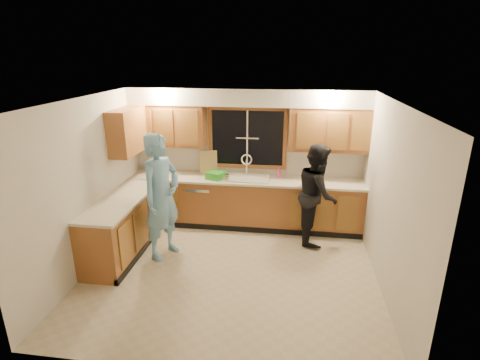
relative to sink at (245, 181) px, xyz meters
name	(u,v)px	position (x,y,z in m)	size (l,w,h in m)	color
floor	(231,271)	(0.00, -1.60, -0.86)	(4.20, 4.20, 0.00)	#C2B295
ceiling	(230,100)	(0.00, -1.60, 1.64)	(4.20, 4.20, 0.00)	white
wall_back	(247,156)	(0.00, 0.30, 0.39)	(4.20, 4.20, 0.00)	beige
wall_left	(88,185)	(-2.10, -1.60, 0.39)	(3.80, 3.80, 0.00)	beige
wall_right	(389,200)	(2.10, -1.60, 0.39)	(3.80, 3.80, 0.00)	beige
base_cabinets_back	(245,203)	(0.00, 0.00, -0.42)	(4.20, 0.60, 0.88)	#9A5A2C
base_cabinets_left	(123,227)	(-1.80, -1.25, -0.42)	(0.60, 1.90, 0.88)	#9A5A2C
countertop_back	(245,180)	(0.00, -0.02, 0.04)	(4.20, 0.63, 0.04)	beige
countertop_left	(121,200)	(-1.79, -1.25, 0.04)	(0.63, 1.90, 0.04)	beige
upper_cabinets_left	(168,125)	(-1.43, 0.13, 0.96)	(1.35, 0.33, 0.75)	#9A5A2C
upper_cabinets_right	(329,130)	(1.43, 0.13, 0.96)	(1.35, 0.33, 0.75)	#9A5A2C
upper_cabinets_return	(127,131)	(-1.94, -0.48, 0.96)	(0.33, 0.90, 0.75)	#9A5A2C
soffit	(246,97)	(0.00, 0.12, 1.49)	(4.20, 0.35, 0.30)	silver
window_frame	(247,138)	(0.00, 0.29, 0.74)	(1.44, 0.03, 1.14)	black
sink	(245,181)	(0.00, 0.00, 0.00)	(0.86, 0.52, 0.57)	silver
dishwasher	(200,202)	(-0.85, -0.01, -0.45)	(0.60, 0.56, 0.82)	silver
stove	(107,243)	(-1.80, -1.82, -0.41)	(0.58, 0.75, 0.90)	silver
man	(162,197)	(-1.13, -1.26, 0.12)	(0.72, 0.47, 1.97)	#6BA3CB
woman	(317,194)	(1.27, -0.42, -0.02)	(0.82, 0.64, 1.70)	black
knife_block	(160,166)	(-1.64, 0.13, 0.17)	(0.13, 0.11, 0.24)	#9B652A
cutting_board	(208,162)	(-0.72, 0.20, 0.27)	(0.33, 0.02, 0.43)	tan
dish_crate	(216,175)	(-0.52, -0.10, 0.12)	(0.29, 0.27, 0.13)	green
soap_bottle	(279,173)	(0.60, 0.15, 0.14)	(0.08, 0.08, 0.17)	#E1558A
bowl	(314,181)	(1.22, -0.03, 0.08)	(0.20, 0.20, 0.05)	silver
can_left	(227,179)	(-0.28, -0.23, 0.11)	(0.06, 0.06, 0.11)	beige
can_right	(227,178)	(-0.30, -0.21, 0.12)	(0.07, 0.07, 0.13)	beige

